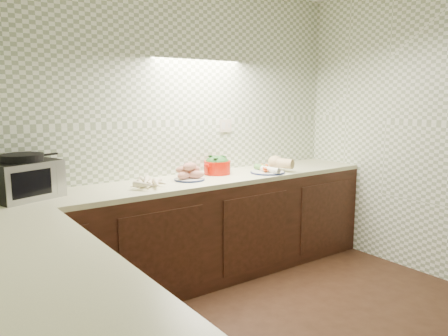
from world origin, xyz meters
TOP-DOWN VIEW (x-y plane):
  - room at (0.00, 0.00)m, footprint 3.60×3.60m
  - counter at (-0.68, 0.68)m, footprint 3.60×3.60m
  - toaster_oven at (-1.30, 1.60)m, footprint 0.52×0.46m
  - parsnip_pile at (-0.42, 1.43)m, footprint 0.40×0.37m
  - sweet_potato_plate at (-0.03, 1.51)m, footprint 0.26×0.26m
  - onion_bowl at (0.03, 1.62)m, footprint 0.16×0.16m
  - dutch_oven at (0.33, 1.61)m, footprint 0.31×0.30m
  - veg_plate at (0.80, 1.41)m, footprint 0.40×0.38m

SIDE VIEW (x-z plane):
  - counter at x=-0.68m, z-range 0.00..0.90m
  - parsnip_pile at x=-0.42m, z-range 0.90..0.96m
  - onion_bowl at x=0.03m, z-range 0.88..1.01m
  - veg_plate at x=0.80m, z-range 0.88..1.03m
  - sweet_potato_plate at x=-0.03m, z-range 0.88..1.03m
  - dutch_oven at x=0.33m, z-range 0.90..1.07m
  - toaster_oven at x=-1.30m, z-range 0.89..1.20m
  - room at x=0.00m, z-range 0.33..2.93m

